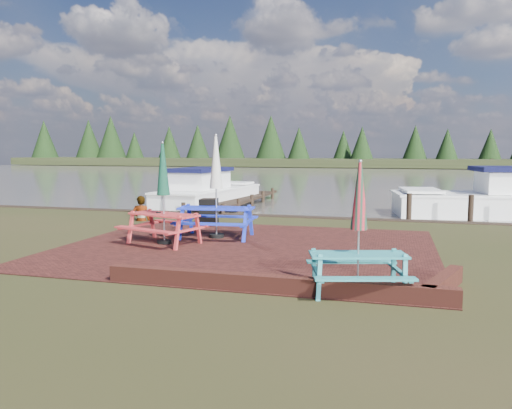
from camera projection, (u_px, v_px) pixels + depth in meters
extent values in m
plane|color=black|center=(234.00, 256.00, 11.30)|extent=(120.00, 120.00, 0.00)
cube|color=#331410|center=(246.00, 248.00, 12.26)|extent=(9.00, 7.50, 0.02)
cube|color=#4C1E16|center=(271.00, 284.00, 8.40)|extent=(6.00, 0.22, 0.30)
cube|color=#4C1E16|center=(443.00, 284.00, 8.43)|extent=(0.82, 1.77, 0.30)
cube|color=#4A463F|center=(355.00, 176.00, 46.76)|extent=(120.00, 60.00, 0.02)
cube|color=black|center=(370.00, 163.00, 74.50)|extent=(120.00, 10.00, 1.20)
cube|color=teal|center=(358.00, 255.00, 8.36)|extent=(1.71, 1.02, 0.04)
cube|color=teal|center=(366.00, 279.00, 7.78)|extent=(1.60, 0.63, 0.04)
cube|color=teal|center=(351.00, 262.00, 8.99)|extent=(1.60, 0.63, 0.04)
cube|color=teal|center=(317.00, 274.00, 8.39)|extent=(0.43, 1.36, 0.66)
cube|color=teal|center=(399.00, 274.00, 8.39)|extent=(0.43, 1.36, 0.66)
cylinder|color=black|center=(357.00, 290.00, 8.42)|extent=(0.32, 0.32, 0.09)
cylinder|color=#B2B2B7|center=(359.00, 228.00, 8.31)|extent=(0.03, 0.03, 2.22)
cone|color=red|center=(360.00, 196.00, 8.25)|extent=(0.28, 0.28, 1.11)
cube|color=#C03132|center=(164.00, 215.00, 12.71)|extent=(2.00, 1.27, 0.04)
cube|color=#C03132|center=(144.00, 230.00, 12.16)|extent=(1.85, 0.81, 0.04)
cube|color=#C03132|center=(183.00, 223.00, 13.33)|extent=(1.85, 0.81, 0.04)
cube|color=#C03132|center=(142.00, 227.00, 13.20)|extent=(0.58, 1.56, 0.77)
cube|color=#C03132|center=(188.00, 232.00, 12.31)|extent=(0.58, 1.56, 0.77)
cylinder|color=black|center=(164.00, 242.00, 12.79)|extent=(0.37, 0.37, 0.10)
cylinder|color=#B2B2B7|center=(163.00, 194.00, 12.66)|extent=(0.04, 0.04, 2.59)
cone|color=#113F2C|center=(163.00, 169.00, 12.59)|extent=(0.33, 0.33, 1.29)
cube|color=#1A2FC8|center=(216.00, 208.00, 13.57)|extent=(2.08, 0.98, 0.04)
cube|color=#1A2FC8|center=(209.00, 224.00, 12.86)|extent=(2.03, 0.47, 0.04)
cube|color=#1A2FC8|center=(223.00, 216.00, 14.35)|extent=(2.03, 0.47, 0.04)
cube|color=#1A2FC8|center=(186.00, 222.00, 13.76)|extent=(0.26, 1.75, 0.83)
cube|color=#1A2FC8|center=(248.00, 224.00, 13.47)|extent=(0.26, 1.75, 0.83)
cylinder|color=black|center=(217.00, 236.00, 13.65)|extent=(0.40, 0.40, 0.11)
cylinder|color=#B2B2B7|center=(216.00, 187.00, 13.51)|extent=(0.04, 0.04, 2.80)
cone|color=beige|center=(216.00, 162.00, 13.43)|extent=(0.36, 0.36, 1.40)
cube|color=black|center=(207.00, 212.00, 15.83)|extent=(0.57, 0.38, 0.85)
cube|color=black|center=(210.00, 211.00, 16.10)|extent=(0.57, 0.38, 0.85)
cube|color=black|center=(209.00, 199.00, 15.92)|extent=(0.51, 0.22, 0.03)
cube|color=black|center=(238.00, 199.00, 23.24)|extent=(1.60, 9.00, 0.06)
cube|color=black|center=(223.00, 198.00, 23.43)|extent=(0.08, 9.00, 0.08)
cube|color=black|center=(254.00, 199.00, 23.03)|extent=(0.08, 9.00, 0.08)
cylinder|color=black|center=(184.00, 215.00, 19.16)|extent=(0.16, 0.16, 1.00)
cylinder|color=black|center=(223.00, 217.00, 18.74)|extent=(0.16, 0.16, 1.00)
cube|color=white|center=(209.00, 199.00, 23.20)|extent=(3.08, 6.90, 0.95)
cube|color=white|center=(209.00, 189.00, 23.14)|extent=(3.14, 7.04, 0.08)
cube|color=white|center=(201.00, 180.00, 22.36)|extent=(1.98, 2.98, 0.81)
cube|color=black|center=(200.00, 170.00, 22.31)|extent=(2.21, 3.40, 0.17)
cube|color=white|center=(232.00, 183.00, 25.46)|extent=(2.08, 1.43, 0.10)
cube|color=white|center=(498.00, 208.00, 19.44)|extent=(8.07, 3.73, 1.04)
cube|color=white|center=(499.00, 195.00, 19.38)|extent=(8.23, 3.81, 0.08)
cube|color=white|center=(421.00, 190.00, 19.75)|extent=(1.70, 2.46, 0.10)
imported|color=gray|center=(141.00, 196.00, 16.91)|extent=(0.72, 0.59, 1.69)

